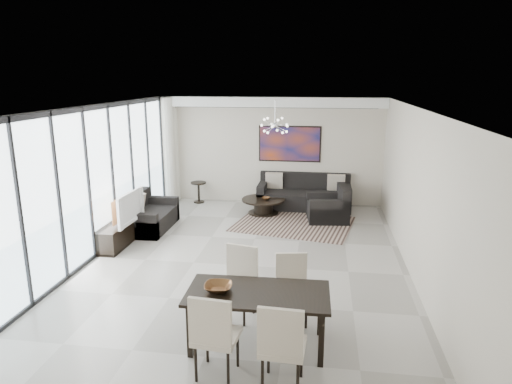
% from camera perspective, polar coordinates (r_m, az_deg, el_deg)
% --- Properties ---
extents(room_shell, '(6.00, 9.00, 2.90)m').
position_cam_1_polar(room_shell, '(8.08, 1.60, 0.11)').
color(room_shell, '#A8A39B').
rests_on(room_shell, ground).
extents(window_wall, '(0.37, 8.95, 2.90)m').
position_cam_1_polar(window_wall, '(9.07, -19.70, 0.96)').
color(window_wall, silver).
rests_on(window_wall, floor).
extents(soffit, '(5.98, 0.40, 0.26)m').
position_cam_1_polar(soffit, '(12.17, 1.88, 11.18)').
color(soffit, white).
rests_on(soffit, room_shell).
extents(painting, '(1.68, 0.04, 0.98)m').
position_cam_1_polar(painting, '(12.41, 4.23, 6.01)').
color(painting, '#A73D17').
rests_on(painting, room_shell).
extents(chandelier, '(0.66, 0.66, 0.71)m').
position_cam_1_polar(chandelier, '(10.39, 2.38, 8.32)').
color(chandelier, silver).
rests_on(chandelier, room_shell).
extents(rug, '(3.01, 2.52, 0.01)m').
position_cam_1_polar(rug, '(10.95, 4.73, -3.98)').
color(rug, black).
rests_on(rug, floor).
extents(coffee_table, '(1.11, 1.11, 0.39)m').
position_cam_1_polar(coffee_table, '(11.68, 0.92, -1.65)').
color(coffee_table, black).
rests_on(coffee_table, floor).
extents(bowl_coffee, '(0.25, 0.25, 0.07)m').
position_cam_1_polar(bowl_coffee, '(11.54, 1.24, -0.82)').
color(bowl_coffee, brown).
rests_on(bowl_coffee, coffee_table).
extents(sofa_main, '(2.44, 1.00, 0.89)m').
position_cam_1_polar(sofa_main, '(12.27, 6.04, -0.56)').
color(sofa_main, black).
rests_on(sofa_main, floor).
extents(loveseat, '(0.90, 1.59, 0.80)m').
position_cam_1_polar(loveseat, '(10.82, -13.34, -3.08)').
color(loveseat, black).
rests_on(loveseat, floor).
extents(armchair, '(1.06, 1.11, 0.84)m').
position_cam_1_polar(armchair, '(11.28, 9.12, -2.05)').
color(armchair, black).
rests_on(armchair, floor).
extents(side_table, '(0.42, 0.42, 0.58)m').
position_cam_1_polar(side_table, '(12.76, -7.19, 0.42)').
color(side_table, black).
rests_on(side_table, floor).
extents(tv_console, '(0.43, 1.51, 0.47)m').
position_cam_1_polar(tv_console, '(10.00, -16.64, -4.94)').
color(tv_console, black).
rests_on(tv_console, floor).
extents(television, '(0.19, 1.13, 0.65)m').
position_cam_1_polar(television, '(9.79, -15.97, -1.87)').
color(television, gray).
rests_on(television, tv_console).
extents(dining_table, '(1.84, 0.96, 0.76)m').
position_cam_1_polar(dining_table, '(5.98, 0.24, -13.13)').
color(dining_table, black).
rests_on(dining_table, floor).
extents(dining_chair_sw, '(0.54, 0.54, 1.08)m').
position_cam_1_polar(dining_chair_sw, '(5.42, -5.32, -16.97)').
color(dining_chair_sw, beige).
rests_on(dining_chair_sw, floor).
extents(dining_chair_se, '(0.52, 0.52, 1.08)m').
position_cam_1_polar(dining_chair_se, '(5.22, 3.22, -18.20)').
color(dining_chair_se, beige).
rests_on(dining_chair_se, floor).
extents(dining_chair_nw, '(0.57, 0.57, 1.04)m').
position_cam_1_polar(dining_chair_nw, '(6.75, -2.08, -10.49)').
color(dining_chair_nw, beige).
rests_on(dining_chair_nw, floor).
extents(dining_chair_ne, '(0.52, 0.52, 0.98)m').
position_cam_1_polar(dining_chair_ne, '(6.66, 4.50, -11.25)').
color(dining_chair_ne, beige).
rests_on(dining_chair_ne, floor).
extents(bowl_dining, '(0.39, 0.39, 0.09)m').
position_cam_1_polar(bowl_dining, '(5.98, -4.74, -11.80)').
color(bowl_dining, brown).
rests_on(bowl_dining, dining_table).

